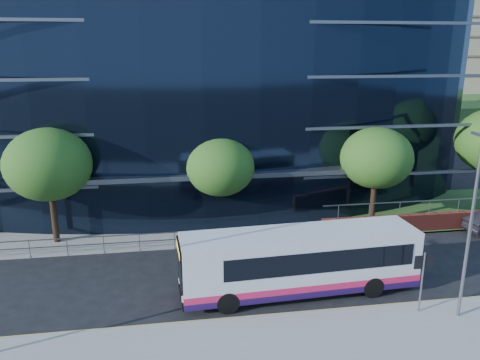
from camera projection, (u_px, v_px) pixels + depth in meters
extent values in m
plane|color=black|center=(309.00, 303.00, 21.53)|extent=(200.00, 200.00, 0.00)
cube|color=gray|center=(316.00, 313.00, 20.55)|extent=(80.00, 0.25, 0.16)
cube|color=gold|center=(314.00, 312.00, 20.76)|extent=(80.00, 0.08, 0.01)
cube|color=gold|center=(313.00, 311.00, 20.91)|extent=(80.00, 0.08, 0.01)
cube|color=gray|center=(174.00, 224.00, 31.09)|extent=(50.00, 8.00, 0.10)
cube|color=black|center=(190.00, 86.00, 41.57)|extent=(38.00, 16.00, 16.00)
cube|color=#595E66|center=(204.00, 175.00, 28.96)|extent=(22.00, 1.20, 0.30)
cube|color=slate|center=(139.00, 234.00, 26.72)|extent=(24.00, 0.05, 0.05)
cube|color=slate|center=(139.00, 242.00, 26.85)|extent=(24.00, 0.05, 0.05)
cylinder|color=slate|center=(140.00, 242.00, 26.86)|extent=(0.04, 0.04, 1.10)
cube|color=#2D511E|center=(396.00, 105.00, 78.90)|extent=(60.00, 42.00, 4.00)
cube|color=#9C8A68|center=(398.00, 12.00, 76.70)|extent=(50.00, 12.00, 26.00)
cylinder|color=slate|center=(422.00, 282.00, 20.24)|extent=(0.08, 0.08, 2.80)
cube|color=black|center=(424.00, 262.00, 20.00)|extent=(0.85, 0.06, 0.60)
cylinder|color=black|center=(54.00, 217.00, 27.73)|extent=(0.36, 0.36, 3.30)
ellipsoid|color=#274F16|center=(48.00, 164.00, 26.85)|extent=(4.95, 4.95, 4.21)
cylinder|color=black|center=(221.00, 209.00, 29.73)|extent=(0.36, 0.36, 2.86)
ellipsoid|color=#274F16|center=(220.00, 167.00, 28.96)|extent=(4.29, 4.29, 3.65)
cylinder|color=black|center=(373.00, 202.00, 30.68)|extent=(0.36, 0.36, 3.08)
ellipsoid|color=#274F16|center=(377.00, 158.00, 29.86)|extent=(4.62, 4.62, 3.93)
cylinder|color=black|center=(395.00, 123.00, 62.64)|extent=(0.36, 0.36, 3.08)
ellipsoid|color=#274F16|center=(397.00, 101.00, 61.82)|extent=(4.62, 4.62, 3.93)
cylinder|color=slate|center=(470.00, 229.00, 19.18)|extent=(0.14, 0.14, 8.00)
cube|color=slate|center=(478.00, 134.00, 18.44)|extent=(0.15, 0.70, 0.12)
cube|color=silver|center=(300.00, 259.00, 22.08)|extent=(11.31, 3.11, 2.70)
cube|color=#251046|center=(299.00, 282.00, 22.41)|extent=(11.33, 3.16, 0.31)
cube|color=#D51F4F|center=(299.00, 276.00, 22.32)|extent=(11.33, 3.16, 0.31)
cube|color=black|center=(312.00, 251.00, 22.09)|extent=(9.08, 3.05, 1.02)
cube|color=black|center=(180.00, 268.00, 20.95)|extent=(0.19, 2.19, 1.58)
cube|color=black|center=(179.00, 249.00, 20.69)|extent=(0.21, 2.09, 0.41)
cube|color=yellow|center=(178.00, 246.00, 20.92)|extent=(0.10, 1.12, 0.22)
cube|color=black|center=(181.00, 295.00, 21.32)|extent=(0.22, 2.44, 0.24)
cylinder|color=black|center=(228.00, 303.00, 20.61)|extent=(1.03, 0.36, 1.02)
cylinder|color=black|center=(373.00, 287.00, 21.95)|extent=(1.03, 0.36, 1.02)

